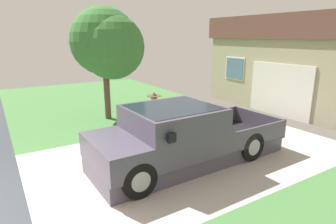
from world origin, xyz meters
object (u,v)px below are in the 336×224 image
object	(u,v)px
handbag	(151,146)
pickup_truck	(177,138)
front_yard_tree	(108,44)
person_with_hat	(154,116)

from	to	relation	value
handbag	pickup_truck	bearing A→B (deg)	4.89
pickup_truck	front_yard_tree	world-z (taller)	front_yard_tree
handbag	person_with_hat	bearing A→B (deg)	132.43
pickup_truck	person_with_hat	world-z (taller)	person_with_hat
person_with_hat	pickup_truck	bearing A→B (deg)	27.15
pickup_truck	handbag	size ratio (longest dim) A/B	12.80
person_with_hat	front_yard_tree	xyz separation A→B (m)	(-3.81, 0.06, 2.03)
handbag	front_yard_tree	bearing A→B (deg)	175.83
pickup_truck	handbag	world-z (taller)	pickup_truck
person_with_hat	front_yard_tree	world-z (taller)	front_yard_tree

